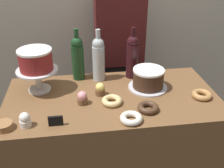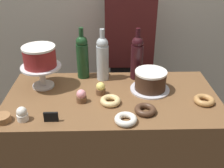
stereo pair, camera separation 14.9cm
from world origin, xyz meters
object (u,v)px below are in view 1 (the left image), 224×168
at_px(cupcake_lemon, 100,89).
at_px(price_sign_chalkboard, 56,121).
at_px(barista_figure, 119,62).
at_px(cupcake_vanilla, 25,120).
at_px(cupcake_strawberry, 82,98).
at_px(wine_bottle_clear, 98,58).
at_px(white_layer_cake, 36,60).
at_px(cookie_stack, 4,126).
at_px(cake_stand_pedestal, 38,76).
at_px(donut_glazed, 112,101).
at_px(chocolate_round_cake, 148,78).
at_px(wine_bottle_dark_red, 132,56).
at_px(donut_sugar, 131,118).
at_px(wine_bottle_green, 78,57).
at_px(donut_chocolate, 148,108).
at_px(donut_maple, 202,95).

xyz_separation_m(cupcake_lemon, price_sign_chalkboard, (-0.24, -0.26, -0.01)).
bearing_deg(barista_figure, cupcake_vanilla, -124.81).
bearing_deg(cupcake_vanilla, cupcake_strawberry, 30.12).
bearing_deg(wine_bottle_clear, price_sign_chalkboard, -119.15).
xyz_separation_m(white_layer_cake, cupcake_lemon, (0.35, -0.10, -0.16)).
bearing_deg(cookie_stack, barista_figure, 51.21).
relative_size(wine_bottle_clear, cupcake_vanilla, 4.38).
bearing_deg(cupcake_strawberry, cake_stand_pedestal, 143.32).
xyz_separation_m(donut_glazed, cookie_stack, (-0.53, -0.15, 0.00)).
height_order(cake_stand_pedestal, cupcake_strawberry, cake_stand_pedestal).
height_order(chocolate_round_cake, wine_bottle_dark_red, wine_bottle_dark_red).
relative_size(donut_glazed, price_sign_chalkboard, 1.60).
height_order(cake_stand_pedestal, cookie_stack, cake_stand_pedestal).
height_order(white_layer_cake, donut_sugar, white_layer_cake).
distance_m(wine_bottle_green, donut_glazed, 0.39).
xyz_separation_m(donut_glazed, donut_chocolate, (0.18, -0.09, 0.00)).
relative_size(donut_sugar, price_sign_chalkboard, 1.60).
bearing_deg(wine_bottle_green, wine_bottle_dark_red, -3.88).
bearing_deg(donut_sugar, donut_glazed, 112.53).
relative_size(price_sign_chalkboard, barista_figure, 0.04).
distance_m(wine_bottle_dark_red, cookie_stack, 0.85).
bearing_deg(barista_figure, wine_bottle_dark_red, -87.72).
relative_size(white_layer_cake, barista_figure, 0.12).
bearing_deg(barista_figure, donut_maple, -63.60).
relative_size(donut_maple, donut_chocolate, 1.00).
height_order(wine_bottle_green, donut_sugar, wine_bottle_green).
xyz_separation_m(cake_stand_pedestal, white_layer_cake, (0.00, 0.00, 0.10)).
height_order(cupcake_lemon, cupcake_strawberry, same).
height_order(donut_chocolate, donut_sugar, same).
xyz_separation_m(donut_maple, price_sign_chalkboard, (-0.80, -0.15, 0.01)).
distance_m(cake_stand_pedestal, wine_bottle_clear, 0.37).
distance_m(chocolate_round_cake, cupcake_lemon, 0.29).
xyz_separation_m(chocolate_round_cake, donut_chocolate, (-0.06, -0.23, -0.05)).
bearing_deg(cupcake_lemon, price_sign_chalkboard, -132.87).
relative_size(wine_bottle_dark_red, cupcake_lemon, 4.38).
relative_size(cupcake_lemon, cookie_stack, 0.88).
distance_m(cupcake_strawberry, donut_maple, 0.67).
distance_m(wine_bottle_dark_red, cupcake_vanilla, 0.76).
bearing_deg(chocolate_round_cake, donut_chocolate, -104.21).
distance_m(donut_sugar, price_sign_chalkboard, 0.36).
xyz_separation_m(white_layer_cake, cupcake_vanilla, (-0.03, -0.34, -0.16)).
bearing_deg(wine_bottle_green, white_layer_cake, -152.11).
xyz_separation_m(wine_bottle_dark_red, cookie_stack, (-0.70, -0.45, -0.13)).
xyz_separation_m(wine_bottle_dark_red, cupcake_strawberry, (-0.33, -0.28, -0.11)).
distance_m(white_layer_cake, donut_glazed, 0.48).
distance_m(cake_stand_pedestal, donut_maple, 0.94).
bearing_deg(wine_bottle_dark_red, cupcake_strawberry, -139.28).
bearing_deg(wine_bottle_dark_red, donut_glazed, -119.36).
distance_m(donut_chocolate, cookie_stack, 0.71).
relative_size(cupcake_vanilla, cookie_stack, 0.88).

